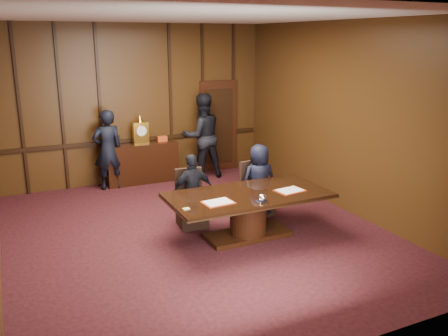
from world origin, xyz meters
name	(u,v)px	position (x,y,z in m)	size (l,w,h in m)	color
room	(195,131)	(0.07, 0.14, 1.72)	(7.00, 7.04, 3.50)	black
sideboard	(142,161)	(0.00, 3.26, 0.49)	(1.60, 0.45, 1.54)	black
conference_table	(248,208)	(0.71, -0.50, 0.51)	(2.62, 1.32, 0.76)	black
folder_left	(218,202)	(0.08, -0.71, 0.77)	(0.48, 0.36, 0.02)	#9E270E
folder_right	(290,190)	(1.39, -0.68, 0.77)	(0.50, 0.39, 0.02)	#9E270E
inkstand	(262,198)	(0.71, -0.95, 0.81)	(0.20, 0.14, 0.12)	white
notepad	(186,209)	(-0.46, -0.76, 0.77)	(0.10, 0.07, 0.01)	#D5C368
chair_left	(192,209)	(0.07, 0.38, 0.29)	(0.53, 0.53, 0.99)	black
chair_right	(256,199)	(1.36, 0.38, 0.29)	(0.55, 0.55, 0.99)	black
signatory_left	(193,191)	(0.06, 0.30, 0.65)	(0.76, 0.32, 1.30)	black
signatory_right	(259,180)	(1.36, 0.30, 0.67)	(0.66, 0.43, 1.34)	black
witness_left	(108,150)	(-0.78, 3.10, 0.87)	(0.63, 0.41, 1.73)	black
witness_right	(202,136)	(1.39, 3.04, 0.99)	(0.96, 0.75, 1.97)	black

